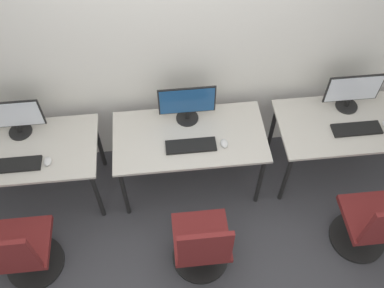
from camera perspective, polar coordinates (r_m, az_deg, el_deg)
name	(u,v)px	position (r m, az deg, el deg)	size (l,w,h in m)	color
ground_plane	(193,210)	(4.00, 0.20, -8.86)	(20.00, 20.00, 0.00)	#3D3D42
wall_back	(183,34)	(3.40, -1.18, 14.46)	(12.00, 0.05, 2.80)	silver
desk_left	(21,155)	(3.83, -21.89, -1.39)	(1.29, 0.66, 0.70)	#BCB7AD
monitor_left	(13,117)	(3.76, -22.72, 3.33)	(0.48, 0.19, 0.37)	black
keyboard_left	(15,165)	(3.68, -22.57, -2.58)	(0.42, 0.14, 0.02)	black
mouse_left	(48,161)	(3.60, -18.69, -2.21)	(0.06, 0.09, 0.03)	silver
office_chair_left	(23,253)	(3.69, -21.63, -13.41)	(0.48, 0.48, 0.86)	black
desk_center	(190,141)	(3.64, -0.33, 0.39)	(1.29, 0.66, 0.70)	#BCB7AD
monitor_center	(187,103)	(3.56, -0.66, 5.44)	(0.48, 0.19, 0.37)	black
keyboard_center	(191,146)	(3.51, -0.15, -0.23)	(0.42, 0.14, 0.02)	black
mouse_center	(224,143)	(3.53, 4.34, 0.08)	(0.06, 0.09, 0.03)	silver
office_chair_center	(202,246)	(3.47, 1.32, -13.50)	(0.48, 0.48, 0.86)	black
desk_right	(351,128)	(3.98, 20.39, 2.06)	(1.29, 0.66, 0.70)	#BCB7AD
monitor_right	(353,91)	(3.91, 20.63, 6.61)	(0.48, 0.19, 0.37)	black
keyboard_right	(357,129)	(3.88, 21.10, 1.88)	(0.42, 0.14, 0.02)	black
office_chair_right	(371,226)	(3.83, 22.81, -10.08)	(0.48, 0.48, 0.86)	black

